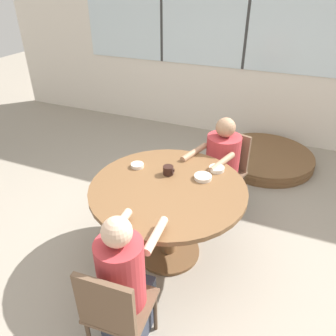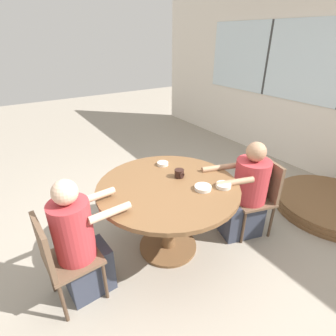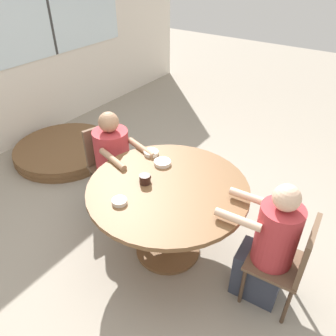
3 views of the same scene
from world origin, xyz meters
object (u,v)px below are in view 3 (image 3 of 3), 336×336
object	(u,v)px
person_man_blue_shirt	(116,168)
bowl_fruit	(151,153)
chair_for_man_blue_shirt	(107,158)
coffee_mug	(145,179)
bowl_white_shallow	(119,201)
bowl_cereal	(162,163)
folded_table_stack	(65,150)
person_woman_green_shirt	(268,250)
chair_for_woman_green_shirt	(290,259)

from	to	relation	value
person_man_blue_shirt	bowl_fruit	world-z (taller)	person_man_blue_shirt
chair_for_man_blue_shirt	coffee_mug	world-z (taller)	chair_for_man_blue_shirt
chair_for_man_blue_shirt	bowl_fruit	distance (m)	0.65
coffee_mug	bowl_white_shallow	distance (m)	0.31
bowl_cereal	bowl_fruit	bearing A→B (deg)	68.14
bowl_white_shallow	bowl_cereal	bearing A→B (deg)	3.72
bowl_white_shallow	bowl_cereal	size ratio (longest dim) A/B	0.77
bowl_fruit	folded_table_stack	size ratio (longest dim) A/B	0.10
person_woman_green_shirt	folded_table_stack	distance (m)	3.05
chair_for_woman_green_shirt	bowl_cereal	size ratio (longest dim) A/B	5.57
bowl_white_shallow	bowl_cereal	xyz separation A→B (m)	(0.62, 0.04, 0.00)
chair_for_man_blue_shirt	folded_table_stack	xyz separation A→B (m)	(0.29, 1.11, -0.43)
bowl_fruit	folded_table_stack	distance (m)	1.86
person_woman_green_shirt	bowl_white_shallow	bearing A→B (deg)	108.92
person_man_blue_shirt	coffee_mug	world-z (taller)	person_man_blue_shirt
chair_for_woman_green_shirt	coffee_mug	size ratio (longest dim) A/B	8.57
coffee_mug	bowl_white_shallow	size ratio (longest dim) A/B	0.84
person_woman_green_shirt	chair_for_man_blue_shirt	bearing A→B (deg)	79.07
person_woman_green_shirt	coffee_mug	world-z (taller)	person_woman_green_shirt
person_woman_green_shirt	bowl_white_shallow	xyz separation A→B (m)	(-0.44, 1.06, 0.27)
person_woman_green_shirt	person_man_blue_shirt	xyz separation A→B (m)	(0.19, 1.71, -0.03)
person_woman_green_shirt	bowl_fruit	bearing A→B (deg)	75.14
bowl_fruit	folded_table_stack	bearing A→B (deg)	80.94
chair_for_man_blue_shirt	folded_table_stack	size ratio (longest dim) A/B	0.64
chair_for_man_blue_shirt	chair_for_woman_green_shirt	bearing A→B (deg)	100.05
chair_for_woman_green_shirt	bowl_cereal	world-z (taller)	chair_for_woman_green_shirt
chair_for_man_blue_shirt	person_woman_green_shirt	bearing A→B (deg)	99.18
coffee_mug	folded_table_stack	xyz separation A→B (m)	(0.65, 1.92, -0.72)
coffee_mug	person_man_blue_shirt	bearing A→B (deg)	64.17
chair_for_man_blue_shirt	person_man_blue_shirt	world-z (taller)	person_man_blue_shirt
person_woman_green_shirt	bowl_cereal	world-z (taller)	person_woman_green_shirt
chair_for_woman_green_shirt	person_man_blue_shirt	xyz separation A→B (m)	(0.18, 1.87, -0.03)
chair_for_woman_green_shirt	bowl_cereal	bearing A→B (deg)	78.70
folded_table_stack	chair_for_woman_green_shirt	bearing A→B (deg)	-99.25
coffee_mug	bowl_cereal	xyz separation A→B (m)	(0.31, 0.04, -0.02)
person_man_blue_shirt	folded_table_stack	distance (m)	1.37
chair_for_man_blue_shirt	bowl_cereal	distance (m)	0.82
bowl_fruit	folded_table_stack	xyz separation A→B (m)	(0.27, 1.70, -0.70)
person_man_blue_shirt	bowl_white_shallow	world-z (taller)	person_man_blue_shirt
chair_for_man_blue_shirt	bowl_fruit	size ratio (longest dim) A/B	6.16
coffee_mug	bowl_cereal	size ratio (longest dim) A/B	0.65
chair_for_woman_green_shirt	bowl_white_shallow	xyz separation A→B (m)	(-0.45, 1.22, 0.27)
person_woman_green_shirt	folded_table_stack	size ratio (longest dim) A/B	0.84
person_woman_green_shirt	person_man_blue_shirt	size ratio (longest dim) A/B	1.03
chair_for_man_blue_shirt	bowl_cereal	world-z (taller)	chair_for_man_blue_shirt
folded_table_stack	bowl_cereal	bearing A→B (deg)	-100.37
person_woman_green_shirt	bowl_white_shallow	distance (m)	1.18
person_man_blue_shirt	coffee_mug	xyz separation A→B (m)	(-0.32, -0.65, 0.32)
chair_for_woman_green_shirt	person_woman_green_shirt	xyz separation A→B (m)	(-0.01, 0.16, 0.00)
chair_for_woman_green_shirt	person_man_blue_shirt	bearing A→B (deg)	80.86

